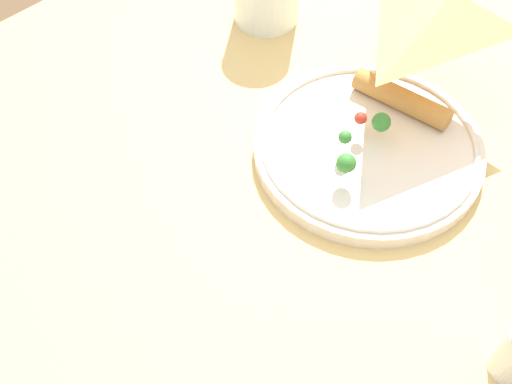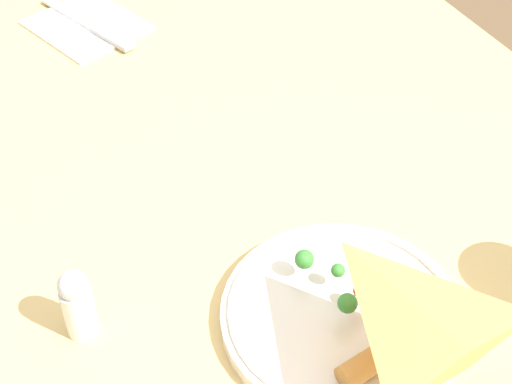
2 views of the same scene
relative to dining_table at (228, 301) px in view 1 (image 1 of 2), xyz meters
The scene contains 2 objects.
dining_table is the anchor object (origin of this frame).
plate_pizza 0.22m from the dining_table, behind, with size 0.24×0.24×0.05m.
Camera 1 is at (0.20, 0.25, 1.28)m, focal length 45.00 mm.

